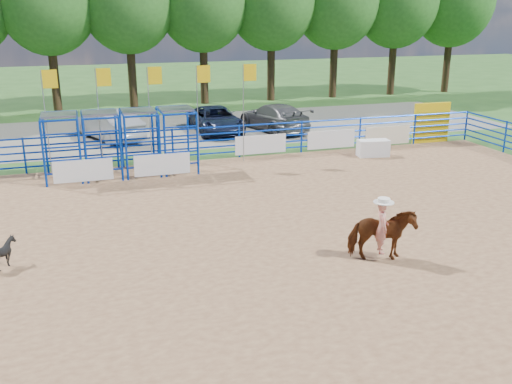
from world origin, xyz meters
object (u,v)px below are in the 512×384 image
Objects in this scene: announcer_table at (373,148)px; horse_and_rider at (382,230)px; car_c at (216,120)px; calf at (4,253)px; car_b at (109,124)px; car_d at (274,117)px.

announcer_table is 11.50m from horse_and_rider.
car_c is at bearing 126.86° from announcer_table.
horse_and_rider is at bearing -117.68° from announcer_table.
horse_and_rider reaches higher than announcer_table.
car_c is (9.26, 15.03, 0.29)m from calf.
horse_and_rider is 9.78m from calf.
horse_and_rider reaches higher than car_b.
announcer_table is 16.65m from calf.
car_c is at bearing 90.60° from horse_and_rider.
horse_and_rider is at bearing -116.98° from calf.
car_c is at bearing -19.62° from car_d.
announcer_table is at bearing 96.12° from car_d.
calf is 17.66m from car_c.
calf is at bearing 37.18° from car_d.
car_c is (5.62, 0.12, -0.10)m from car_b.
car_c is (-0.18, 17.55, -0.17)m from horse_and_rider.
horse_and_rider reaches higher than car_d.
car_b is 8.81m from car_d.
car_d reaches higher than calf.
horse_and_rider is 0.51× the size of car_b.
car_c reaches higher than announcer_table.
announcer_table is 0.58× the size of horse_and_rider.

